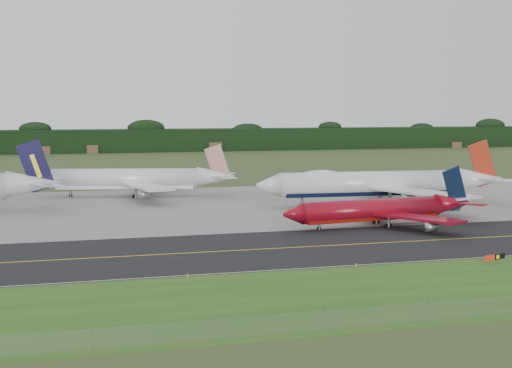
% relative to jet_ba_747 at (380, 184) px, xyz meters
% --- Properties ---
extents(ground, '(600.00, 600.00, 0.00)m').
position_rel_jet_ba_747_xyz_m(ground, '(-29.07, -40.28, -5.37)').
color(ground, '#2F4620').
rests_on(ground, ground).
extents(grass_verge, '(400.00, 30.00, 0.01)m').
position_rel_jet_ba_747_xyz_m(grass_verge, '(-29.07, -75.28, -5.37)').
color(grass_verge, '#29581A').
rests_on(grass_verge, ground).
extents(taxiway, '(400.00, 32.00, 0.02)m').
position_rel_jet_ba_747_xyz_m(taxiway, '(-29.07, -44.28, -5.36)').
color(taxiway, black).
rests_on(taxiway, ground).
extents(apron, '(400.00, 78.00, 0.01)m').
position_rel_jet_ba_747_xyz_m(apron, '(-29.07, 10.72, -5.37)').
color(apron, gray).
rests_on(apron, ground).
extents(taxiway_centreline, '(400.00, 0.40, 0.00)m').
position_rel_jet_ba_747_xyz_m(taxiway_centreline, '(-29.07, -44.28, -5.34)').
color(taxiway_centreline, yellow).
rests_on(taxiway_centreline, taxiway).
extents(taxiway_edge_line, '(400.00, 0.25, 0.00)m').
position_rel_jet_ba_747_xyz_m(taxiway_edge_line, '(-29.07, -59.78, -5.34)').
color(taxiway_edge_line, silver).
rests_on(taxiway_edge_line, taxiway).
extents(perimeter_fence, '(320.00, 0.10, 320.00)m').
position_rel_jet_ba_747_xyz_m(perimeter_fence, '(-29.07, -88.28, -4.27)').
color(perimeter_fence, slate).
rests_on(perimeter_fence, ground).
extents(horizon_treeline, '(700.00, 25.00, 12.00)m').
position_rel_jet_ba_747_xyz_m(horizon_treeline, '(-29.07, 233.49, 0.10)').
color(horizon_treeline, black).
rests_on(horizon_treeline, ground).
extents(jet_ba_747, '(62.82, 51.94, 15.79)m').
position_rel_jet_ba_747_xyz_m(jet_ba_747, '(0.00, 0.00, 0.00)').
color(jet_ba_747, silver).
rests_on(jet_ba_747, ground).
extents(jet_red_737, '(43.02, 34.85, 11.61)m').
position_rel_jet_ba_747_xyz_m(jet_red_737, '(-12.03, -27.23, -2.16)').
color(jet_red_737, maroon).
rests_on(jet_red_737, ground).
extents(jet_star_tail, '(52.80, 43.51, 13.99)m').
position_rel_jet_ba_747_xyz_m(jet_star_tail, '(-55.36, 32.86, -0.71)').
color(jet_star_tail, silver).
rests_on(jet_star_tail, ground).
extents(taxiway_sign, '(4.22, 1.37, 1.45)m').
position_rel_jet_ba_747_xyz_m(taxiway_sign, '(-10.57, -64.25, -4.35)').
color(taxiway_sign, slate).
rests_on(taxiway_sign, ground).
extents(edge_marker_left, '(0.16, 0.16, 0.50)m').
position_rel_jet_ba_747_xyz_m(edge_marker_left, '(-57.08, -60.78, -5.12)').
color(edge_marker_left, yellow).
rests_on(edge_marker_left, ground).
extents(edge_marker_center, '(0.16, 0.16, 0.50)m').
position_rel_jet_ba_747_xyz_m(edge_marker_center, '(-31.71, -60.78, -5.12)').
color(edge_marker_center, yellow).
rests_on(edge_marker_center, ground).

